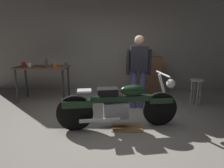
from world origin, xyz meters
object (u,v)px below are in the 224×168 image
(mug_white_ceramic, at_px, (29,65))
(mug_red_diner, at_px, (24,64))
(shop_stool, at_px, (196,85))
(wooden_dresser, at_px, (147,75))
(person_standing, at_px, (139,69))
(mug_orange_travel, at_px, (54,65))
(mug_blue_enamel, at_px, (66,64))
(bottle, at_px, (47,63))
(motorcycle, at_px, (120,104))

(mug_white_ceramic, xyz_separation_m, mug_red_diner, (-0.31, 0.34, -0.01))
(shop_stool, xyz_separation_m, wooden_dresser, (-1.04, 1.05, 0.05))
(mug_red_diner, bearing_deg, person_standing, -12.96)
(person_standing, relative_size, mug_red_diner, 13.72)
(wooden_dresser, distance_m, mug_orange_travel, 2.62)
(wooden_dresser, xyz_separation_m, mug_blue_enamel, (-2.23, -0.55, 0.39))
(mug_orange_travel, xyz_separation_m, bottle, (-0.16, -0.09, 0.05))
(motorcycle, bearing_deg, wooden_dresser, 61.59)
(wooden_dresser, relative_size, mug_white_ceramic, 9.17)
(motorcycle, xyz_separation_m, wooden_dresser, (0.83, 2.32, 0.10))
(mug_blue_enamel, bearing_deg, mug_red_diner, -179.34)
(motorcycle, relative_size, mug_white_ceramic, 18.12)
(motorcycle, xyz_separation_m, person_standing, (0.44, 1.08, 0.48))
(wooden_dresser, bearing_deg, bottle, -161.41)
(mug_blue_enamel, distance_m, bottle, 0.52)
(mug_blue_enamel, relative_size, mug_red_diner, 0.84)
(person_standing, relative_size, shop_stool, 2.61)
(bottle, bearing_deg, mug_orange_travel, 29.39)
(motorcycle, xyz_separation_m, mug_white_ceramic, (-2.22, 1.42, 0.51))
(motorcycle, relative_size, mug_blue_enamel, 21.33)
(mug_red_diner, bearing_deg, mug_white_ceramic, -47.84)
(bottle, bearing_deg, mug_blue_enamel, 40.08)
(motorcycle, relative_size, wooden_dresser, 1.98)
(shop_stool, xyz_separation_m, mug_blue_enamel, (-3.27, 0.50, 0.45))
(shop_stool, bearing_deg, motorcycle, -145.76)
(motorcycle, height_order, wooden_dresser, wooden_dresser)
(mug_orange_travel, distance_m, bottle, 0.19)
(shop_stool, relative_size, bottle, 2.66)
(shop_stool, xyz_separation_m, mug_red_diner, (-4.40, 0.49, 0.45))
(mug_white_ceramic, bearing_deg, shop_stool, -2.06)
(shop_stool, height_order, bottle, bottle)
(wooden_dresser, bearing_deg, motorcycle, -109.57)
(mug_white_ceramic, bearing_deg, wooden_dresser, 16.55)
(wooden_dresser, bearing_deg, mug_blue_enamel, -166.12)
(motorcycle, bearing_deg, mug_red_diner, 136.37)
(mug_white_ceramic, height_order, mug_orange_travel, mug_white_ceramic)
(person_standing, height_order, bottle, person_standing)
(wooden_dresser, height_order, mug_blue_enamel, wooden_dresser)
(motorcycle, bearing_deg, mug_blue_enamel, 119.54)
(wooden_dresser, relative_size, mug_orange_travel, 9.04)
(mug_white_ceramic, height_order, mug_red_diner, mug_white_ceramic)
(person_standing, bearing_deg, mug_orange_travel, -13.19)
(motorcycle, xyz_separation_m, mug_blue_enamel, (-1.40, 1.77, 0.49))
(mug_white_ceramic, height_order, mug_blue_enamel, mug_white_ceramic)
(motorcycle, bearing_deg, shop_stool, 25.41)
(person_standing, relative_size, wooden_dresser, 1.52)
(shop_stool, height_order, mug_blue_enamel, mug_blue_enamel)
(motorcycle, height_order, mug_orange_travel, motorcycle)
(mug_red_diner, bearing_deg, mug_blue_enamel, 0.66)
(person_standing, height_order, shop_stool, person_standing)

